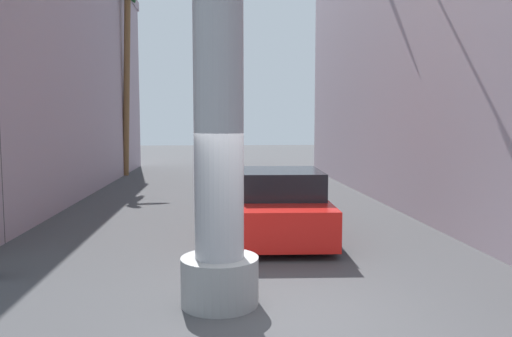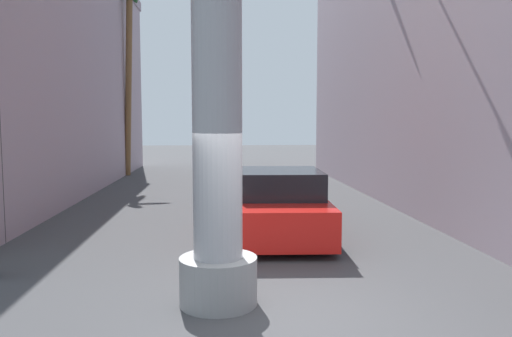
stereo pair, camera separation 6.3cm
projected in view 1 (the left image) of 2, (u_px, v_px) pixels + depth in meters
ground_plane at (242, 201)px, 16.80m from camera, size 82.66×82.66×0.00m
building_left at (15, 65)px, 19.37m from camera, size 6.48×21.17×9.74m
street_lamp at (436, 60)px, 13.77m from camera, size 2.36×0.28×7.28m
traffic_light_mast at (59, 41)px, 10.62m from camera, size 4.75×0.32×6.30m
car_lead at (279, 205)px, 11.81m from camera, size 2.30×5.17×1.56m
palm_tree_mid_right at (391, 47)px, 17.85m from camera, size 3.33×3.06×9.14m
palm_tree_far_left at (126, 56)px, 24.55m from camera, size 2.70×2.75×9.60m
palm_tree_far_right at (347, 66)px, 26.34m from camera, size 2.83×2.81×9.36m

